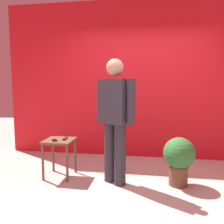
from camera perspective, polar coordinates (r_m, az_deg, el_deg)
name	(u,v)px	position (r m, az deg, el deg)	size (l,w,h in m)	color
ground_plane	(134,193)	(3.28, 5.45, -19.01)	(12.00, 12.00, 0.00)	#B7B2A8
back_wall_red	(141,80)	(4.59, 7.09, 7.66)	(5.36, 0.12, 2.99)	red
standing_person	(115,115)	(3.30, 0.71, -0.74)	(0.64, 0.49, 1.77)	#2D2D38
side_table	(59,147)	(3.73, -12.65, -8.21)	(0.44, 0.44, 0.58)	brown
cell_phone	(54,140)	(3.64, -13.79, -6.70)	(0.07, 0.14, 0.01)	black
tv_remote	(65,139)	(3.70, -11.29, -6.33)	(0.04, 0.17, 0.02)	black
potted_plant	(179,157)	(3.48, 15.94, -10.49)	(0.44, 0.44, 0.69)	brown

